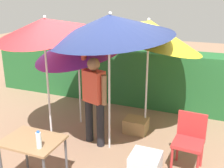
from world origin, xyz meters
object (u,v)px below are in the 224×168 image
cooler_box (145,165)px  chair_plastic (189,138)px  folding_table (33,145)px  person_vendor (94,95)px  umbrella_orange (79,44)px  crate_cardboard (136,125)px  umbrella_rainbow (149,31)px  bottle_water (39,140)px  umbrella_yellow (110,26)px  umbrella_navy (44,27)px

cooler_box → chair_plastic: bearing=39.9°
folding_table → person_vendor: bearing=77.4°
cooler_box → umbrella_orange: bearing=144.7°
chair_plastic → crate_cardboard: 1.41m
crate_cardboard → umbrella_orange: bearing=-177.2°
umbrella_rainbow → chair_plastic: (0.96, -0.97, -1.47)m
chair_plastic → bottle_water: 2.24m
umbrella_rainbow → umbrella_yellow: 1.00m
crate_cardboard → folding_table: bearing=-113.2°
umbrella_rainbow → bottle_water: umbrella_rainbow is taller
crate_cardboard → cooler_box: bearing=-67.0°
crate_cardboard → folding_table: (-0.87, -2.03, 0.49)m
umbrella_yellow → chair_plastic: 2.11m
person_vendor → cooler_box: (1.11, -0.59, -0.75)m
folding_table → bottle_water: (0.22, -0.14, 0.20)m
umbrella_rainbow → crate_cardboard: (-0.13, -0.17, -1.84)m
chair_plastic → folding_table: (-1.97, -1.22, 0.12)m
bottle_water → person_vendor: bearing=86.9°
umbrella_navy → crate_cardboard: 2.54m
umbrella_yellow → umbrella_orange: bearing=143.5°
chair_plastic → person_vendor: bearing=175.7°
bottle_water → umbrella_orange: bearing=104.1°
umbrella_rainbow → crate_cardboard: size_ratio=5.56×
umbrella_navy → chair_plastic: size_ratio=2.69×
umbrella_rainbow → umbrella_orange: bearing=-170.3°
umbrella_orange → person_vendor: bearing=-45.8°
umbrella_orange → bottle_water: umbrella_orange is taller
umbrella_orange → folding_table: 2.26m
chair_plastic → umbrella_rainbow: bearing=134.7°
umbrella_rainbow → umbrella_orange: umbrella_rainbow is taller
person_vendor → folding_table: bearing=-102.6°
folding_table → bottle_water: bearing=-31.7°
umbrella_rainbow → umbrella_navy: size_ratio=1.03×
umbrella_yellow → umbrella_rainbow: bearing=67.4°
bottle_water → umbrella_rainbow: bearing=71.4°
bottle_water → chair_plastic: bearing=37.9°
folding_table → umbrella_rainbow: bearing=65.4°
umbrella_rainbow → cooler_box: bearing=-74.2°
person_vendor → cooler_box: size_ratio=4.27×
person_vendor → bottle_water: size_ratio=7.83×
umbrella_orange → person_vendor: umbrella_orange is taller
umbrella_yellow → umbrella_navy: 1.10m
cooler_box → crate_cardboard: (-0.54, 1.27, -0.04)m
umbrella_navy → folding_table: (0.46, -1.11, -1.47)m
umbrella_rainbow → umbrella_yellow: size_ratio=1.00×
cooler_box → bottle_water: bottle_water is taller
chair_plastic → cooler_box: bearing=-140.1°
umbrella_yellow → umbrella_navy: bearing=-171.2°
person_vendor → chair_plastic: 1.72m
chair_plastic → bottle_water: size_ratio=3.71×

